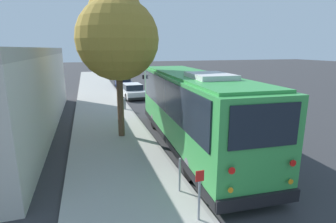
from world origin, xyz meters
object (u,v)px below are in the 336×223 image
Objects in this scene: sign_post_near at (199,195)px; fire_hydrant at (124,104)px; parked_sedan_navy at (123,82)px; sign_post_far at (180,175)px; parked_sedan_white at (132,91)px; street_tree at (117,34)px; shuttle_bus at (192,106)px.

sign_post_near is 1.66× the size of fire_hydrant.
parked_sedan_navy reaches higher than sign_post_far.
sign_post_far is at bearing 172.23° from parked_sedan_white.
street_tree reaches higher than sign_post_far.
sign_post_far reaches higher than fire_hydrant.
sign_post_near reaches higher than parked_sedan_white.
sign_post_near is at bearing 180.00° from sign_post_far.
shuttle_bus reaches higher than parked_sedan_navy.
parked_sedan_white is 16.90m from sign_post_far.
parked_sedan_navy is at bearing -3.61° from sign_post_far.
parked_sedan_navy is (6.46, -0.05, 0.02)m from parked_sedan_white.
street_tree is 7.40m from sign_post_far.
street_tree is at bearing 56.68° from shuttle_bus.
shuttle_bus is at bearing 179.20° from parked_sedan_white.
sign_post_near is at bearing 162.79° from shuttle_bus.
street_tree reaches higher than shuttle_bus.
street_tree is at bearing 164.62° from parked_sedan_white.
shuttle_bus is 1.55× the size of street_tree.
sign_post_near is at bearing -179.84° from fire_hydrant.
sign_post_far is at bearing -170.45° from street_tree.
street_tree is 8.51m from sign_post_near.
parked_sedan_white is 12.05m from street_tree.
parked_sedan_white is 3.34× the size of sign_post_near.
street_tree is 6.66× the size of sign_post_far.
parked_sedan_navy is 0.65× the size of street_tree.
street_tree reaches higher than parked_sedan_white.
parked_sedan_white is 4.23× the size of sign_post_far.
shuttle_bus is 8.17m from fire_hydrant.
sign_post_far is at bearing 156.08° from shuttle_bus.
parked_sedan_white is (13.06, 0.49, -1.30)m from shuttle_bus.
fire_hydrant is at bearing 161.55° from parked_sedan_white.
shuttle_bus is at bearing -20.13° from sign_post_near.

